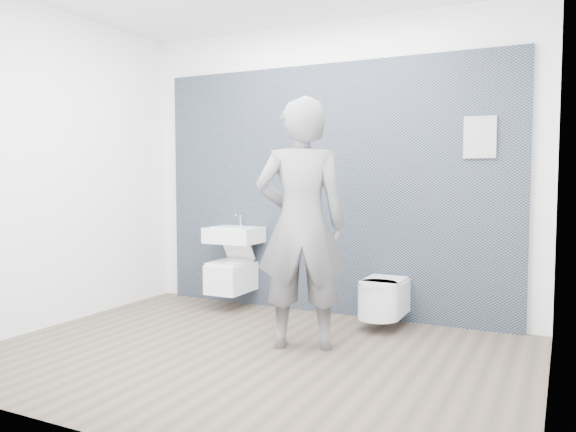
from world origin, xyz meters
The scene contains 8 objects.
ground centered at (0.00, 0.00, 0.00)m, with size 4.00×4.00×0.00m, color brown.
room_shell centered at (0.00, 0.00, 1.74)m, with size 4.00×4.00×4.00m.
tile_wall centered at (0.00, 1.47, 0.00)m, with size 3.60×0.06×2.40m, color black.
washbasin centered at (-0.93, 1.24, 0.74)m, with size 0.52×0.39×0.39m.
toilet_square centered at (-0.93, 1.19, 0.34)m, with size 0.34×0.50×0.63m.
toilet_rounded centered at (0.65, 1.14, 0.27)m, with size 0.35×0.59×0.32m.
info_placard centered at (1.40, 1.43, 0.00)m, with size 0.26×0.03×0.35m, color white.
visitor centered at (0.25, 0.33, 0.96)m, with size 0.70×0.46×1.92m, color slate.
Camera 1 is at (2.07, -3.56, 1.32)m, focal length 35.00 mm.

